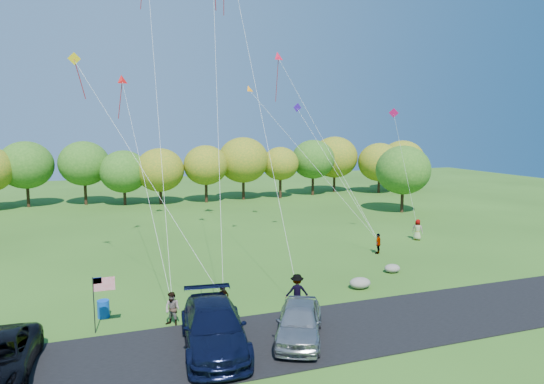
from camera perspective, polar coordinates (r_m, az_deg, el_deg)
The scene contains 14 objects.
ground at distance 26.29m, azimuth -1.59°, elevation -13.45°, with size 140.00×140.00×0.00m, color #2D5418.
asphalt_lane at distance 22.80m, azimuth 1.66°, elevation -16.80°, with size 44.00×6.00×0.06m, color black.
treeline at distance 60.07m, azimuth -14.69°, elevation 3.04°, with size 75.55×27.98×8.68m.
minivan_navy at distance 21.59m, azimuth -6.86°, elevation -15.52°, with size 2.61×6.42×1.86m, color black.
minivan_silver at distance 22.32m, azimuth 3.23°, elevation -14.97°, with size 1.96×4.86×1.66m, color gray.
flyer_a at distance 24.72m, azimuth -5.73°, elevation -12.69°, with size 0.65×0.43×1.78m, color #4C4C59.
flyer_b at distance 24.31m, azimuth -11.64°, elevation -13.34°, with size 0.80×0.62×1.64m, color #4C4C59.
flyer_c at distance 25.87m, azimuth 2.96°, elevation -11.62°, with size 1.21×0.69×1.87m, color #4C4C59.
flyer_d at distance 37.46m, azimuth 12.39°, elevation -5.94°, with size 0.91×0.38×1.55m, color #4C4C59.
flyer_e at distance 42.67m, azimuth 16.74°, elevation -4.27°, with size 0.87×0.56×1.77m, color #4C4C59.
trash_barrel at distance 26.31m, azimuth -19.22°, elevation -12.86°, with size 0.58×0.58×0.88m, color #0B41AD.
flag_assembly at distance 24.05m, azimuth -19.56°, elevation -10.85°, with size 0.99×0.64×2.67m.
boulder_near at distance 29.56m, azimuth 10.31°, elevation -10.49°, with size 1.29×1.01×0.65m, color gray.
boulder_far at distance 33.08m, azimuth 13.96°, elevation -8.71°, with size 1.05×0.88×0.55m, color slate.
Camera 1 is at (-7.57, -23.33, 9.48)m, focal length 32.00 mm.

